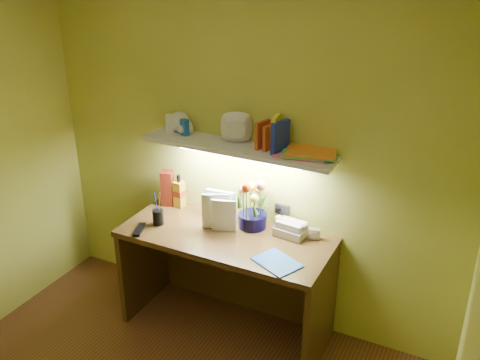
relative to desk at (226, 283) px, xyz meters
name	(u,v)px	position (x,y,z in m)	size (l,w,h in m)	color
desk	(226,283)	(0.00, 0.00, 0.00)	(1.40, 0.60, 0.75)	#3C2510
flower_bouquet	(253,204)	(0.11, 0.18, 0.54)	(0.21, 0.21, 0.34)	#080633
telephone	(291,227)	(0.39, 0.19, 0.43)	(0.20, 0.15, 0.12)	beige
desk_clock	(314,234)	(0.54, 0.21, 0.41)	(0.07, 0.04, 0.07)	#B7B8BB
whisky_bottle	(179,191)	(-0.49, 0.22, 0.50)	(0.07, 0.07, 0.25)	gold
whisky_box	(168,188)	(-0.58, 0.21, 0.51)	(0.08, 0.08, 0.26)	#531609
pen_cup	(158,212)	(-0.48, -0.07, 0.47)	(0.07, 0.07, 0.18)	black
art_card	(220,205)	(-0.14, 0.19, 0.48)	(0.21, 0.04, 0.21)	white
tv_remote	(139,230)	(-0.54, -0.21, 0.38)	(0.05, 0.17, 0.02)	black
blue_folder	(277,262)	(0.43, -0.16, 0.38)	(0.27, 0.20, 0.01)	blue
desk_book_a	(202,211)	(-0.18, 0.02, 0.50)	(0.19, 0.02, 0.25)	silver
desk_book_b	(212,215)	(-0.11, 0.02, 0.49)	(0.17, 0.02, 0.23)	silver
wall_shelf	(241,143)	(0.02, 0.19, 0.96)	(1.31, 0.33, 0.25)	silver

